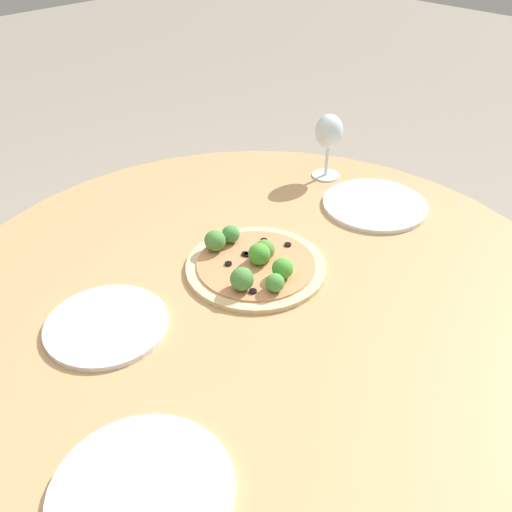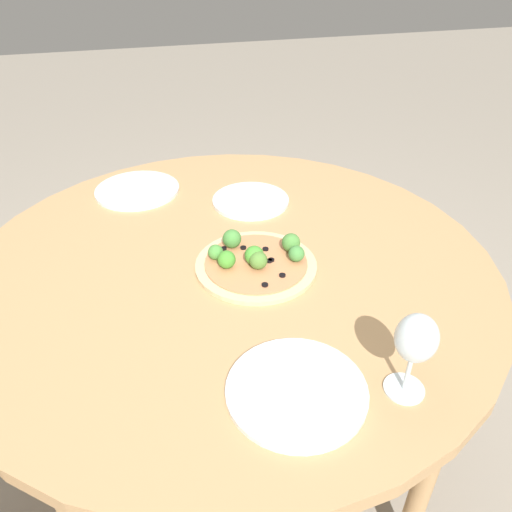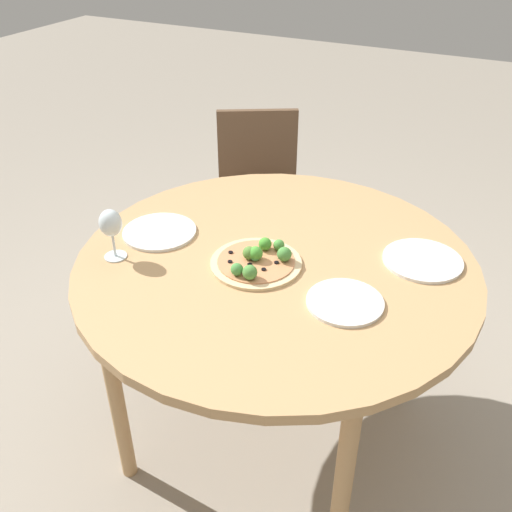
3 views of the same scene
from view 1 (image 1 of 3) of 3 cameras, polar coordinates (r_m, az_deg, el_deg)
The scene contains 6 objects.
dining_table at distance 1.10m, azimuth 0.38°, elevation -6.29°, with size 1.21×1.21×0.78m.
pizza at distance 1.09m, azimuth -0.16°, elevation -0.70°, with size 0.27×0.27×0.06m.
wine_glass at distance 1.40m, azimuth 7.30°, elevation 12.02°, with size 0.07×0.07×0.16m.
plate_near at distance 0.78m, azimuth -11.34°, elevation -22.12°, with size 0.24×0.24×0.01m.
plate_far at distance 1.33m, azimuth 11.79°, elevation 5.05°, with size 0.24×0.24×0.01m.
plate_side at distance 1.00m, azimuth -14.72°, elevation -6.68°, with size 0.21×0.21×0.01m.
Camera 1 is at (-0.59, -0.57, 1.44)m, focal length 40.00 mm.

